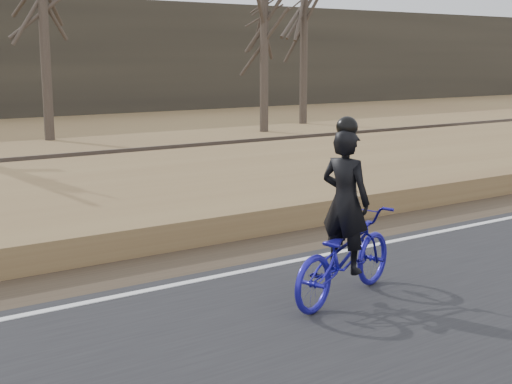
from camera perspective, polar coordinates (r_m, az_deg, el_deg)
ground at (r=8.84m, az=-13.44°, el=-9.46°), size 120.00×120.00×0.00m
edge_line at (r=9.00m, az=-13.92°, el=-8.68°), size 120.00×0.12×0.01m
shoulder at (r=9.91m, az=-15.96°, el=-7.23°), size 120.00×1.60×0.04m
cyclist at (r=8.82m, az=7.08°, el=-4.03°), size 2.21×1.33×2.26m
bare_tree_center at (r=27.09m, az=-16.58°, el=11.88°), size 0.36×0.36×7.46m
bare_tree_right at (r=28.98m, az=0.66°, el=11.24°), size 0.36×0.36×6.47m
bare_tree_far_right at (r=32.63m, az=3.87°, el=13.21°), size 0.36×0.36×8.80m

